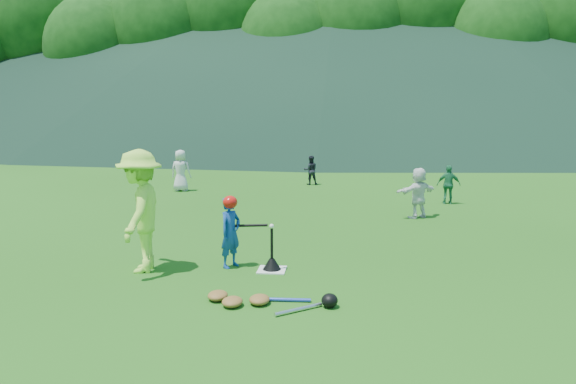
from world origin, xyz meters
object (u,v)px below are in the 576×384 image
object	(u,v)px
home_plate	(272,270)
fielder_a	(181,170)
adult_coach	(140,211)
fielder_d	(418,193)
batter_child	(231,232)
fielder_b	(311,170)
equipment_pile	(259,300)
fielder_c	(449,185)
batting_tee	(272,263)

from	to	relation	value
home_plate	fielder_a	bearing A→B (deg)	116.08
adult_coach	fielder_a	distance (m)	8.41
adult_coach	fielder_d	size ratio (longest dim) A/B	1.65
batter_child	fielder_b	world-z (taller)	batter_child
batter_child	fielder_b	xyz separation A→B (m)	(0.69, 9.64, -0.10)
fielder_b	equipment_pile	bearing A→B (deg)	77.68
home_plate	adult_coach	xyz separation A→B (m)	(-2.09, -0.22, 0.98)
home_plate	fielder_c	world-z (taller)	fielder_c
home_plate	adult_coach	size ratio (longest dim) A/B	0.23
fielder_c	fielder_d	distance (m)	2.25
fielder_a	equipment_pile	distance (m)	10.35
batter_child	fielder_d	xyz separation A→B (m)	(3.58, 4.44, 0.01)
adult_coach	fielder_c	bearing A→B (deg)	132.72
equipment_pile	home_plate	bearing A→B (deg)	91.47
home_plate	batting_tee	bearing A→B (deg)	0.00
adult_coach	fielder_b	size ratio (longest dim) A/B	2.04
fielder_b	batting_tee	xyz separation A→B (m)	(0.01, -9.78, -0.35)
adult_coach	equipment_pile	bearing A→B (deg)	52.15
fielder_b	equipment_pile	world-z (taller)	fielder_b
fielder_a	batting_tee	distance (m)	8.90
fielder_d	equipment_pile	size ratio (longest dim) A/B	0.67
batter_child	fielder_b	size ratio (longest dim) A/B	1.21
home_plate	fielder_c	xyz separation A→B (m)	(3.93, 6.57, 0.52)
fielder_a	fielder_c	world-z (taller)	fielder_a
fielder_b	fielder_c	size ratio (longest dim) A/B	0.92
fielder_c	adult_coach	bearing A→B (deg)	51.89
adult_coach	batter_child	bearing A→B (deg)	98.64
fielder_b	fielder_d	xyz separation A→B (m)	(2.89, -5.20, 0.12)
batter_child	fielder_d	world-z (taller)	fielder_d
home_plate	batter_child	bearing A→B (deg)	169.30
batter_child	fielder_c	xyz separation A→B (m)	(4.63, 6.44, -0.06)
batting_tee	batter_child	bearing A→B (deg)	169.30
fielder_c	fielder_d	world-z (taller)	fielder_d
fielder_d	batting_tee	distance (m)	5.43
home_plate	fielder_b	size ratio (longest dim) A/B	0.47
batter_child	fielder_a	bearing A→B (deg)	52.42
equipment_pile	fielder_d	bearing A→B (deg)	65.18
adult_coach	home_plate	bearing A→B (deg)	90.34
fielder_b	fielder_c	bearing A→B (deg)	128.28
equipment_pile	adult_coach	bearing A→B (deg)	147.90
home_plate	adult_coach	distance (m)	2.32
equipment_pile	batting_tee	bearing A→B (deg)	91.47
fielder_d	equipment_pile	xyz separation A→B (m)	(-2.84, -6.14, -0.53)
adult_coach	equipment_pile	distance (m)	2.68
home_plate	fielder_c	bearing A→B (deg)	59.15
fielder_c	equipment_pile	world-z (taller)	fielder_c
fielder_b	home_plate	bearing A→B (deg)	77.49
fielder_d	equipment_pile	distance (m)	6.78
batter_child	fielder_c	world-z (taller)	batter_child
adult_coach	batting_tee	xyz separation A→B (m)	(2.09, 0.22, -0.86)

